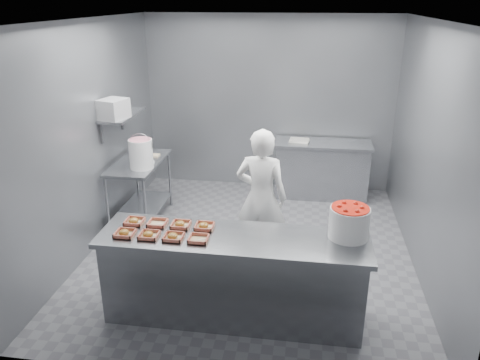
# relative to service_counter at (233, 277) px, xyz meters

# --- Properties ---
(floor) EXTENTS (4.50, 4.50, 0.00)m
(floor) POSITION_rel_service_counter_xyz_m (0.00, 1.35, -0.45)
(floor) COLOR #4C4C51
(floor) RESTS_ON ground
(ceiling) EXTENTS (4.50, 4.50, 0.00)m
(ceiling) POSITION_rel_service_counter_xyz_m (0.00, 1.35, 2.35)
(ceiling) COLOR white
(ceiling) RESTS_ON wall_back
(wall_back) EXTENTS (4.00, 0.04, 2.80)m
(wall_back) POSITION_rel_service_counter_xyz_m (0.00, 3.60, 0.95)
(wall_back) COLOR slate
(wall_back) RESTS_ON ground
(wall_left) EXTENTS (0.04, 4.50, 2.80)m
(wall_left) POSITION_rel_service_counter_xyz_m (-2.00, 1.35, 0.95)
(wall_left) COLOR slate
(wall_left) RESTS_ON ground
(wall_right) EXTENTS (0.04, 4.50, 2.80)m
(wall_right) POSITION_rel_service_counter_xyz_m (2.00, 1.35, 0.95)
(wall_right) COLOR slate
(wall_right) RESTS_ON ground
(service_counter) EXTENTS (2.60, 0.70, 0.90)m
(service_counter) POSITION_rel_service_counter_xyz_m (0.00, 0.00, 0.00)
(service_counter) COLOR slate
(service_counter) RESTS_ON ground
(prep_table) EXTENTS (0.60, 1.20, 0.90)m
(prep_table) POSITION_rel_service_counter_xyz_m (-1.65, 1.95, 0.14)
(prep_table) COLOR slate
(prep_table) RESTS_ON ground
(back_counter) EXTENTS (1.50, 0.60, 0.90)m
(back_counter) POSITION_rel_service_counter_xyz_m (0.90, 3.25, -0.00)
(back_counter) COLOR slate
(back_counter) RESTS_ON ground
(wall_shelf) EXTENTS (0.35, 0.90, 0.03)m
(wall_shelf) POSITION_rel_service_counter_xyz_m (-1.82, 1.95, 1.10)
(wall_shelf) COLOR slate
(wall_shelf) RESTS_ON wall_left
(tray_0) EXTENTS (0.19, 0.18, 0.06)m
(tray_0) POSITION_rel_service_counter_xyz_m (-1.03, -0.13, 0.47)
(tray_0) COLOR tan
(tray_0) RESTS_ON service_counter
(tray_1) EXTENTS (0.19, 0.18, 0.06)m
(tray_1) POSITION_rel_service_counter_xyz_m (-0.79, -0.13, 0.47)
(tray_1) COLOR tan
(tray_1) RESTS_ON service_counter
(tray_2) EXTENTS (0.19, 0.18, 0.06)m
(tray_2) POSITION_rel_service_counter_xyz_m (-0.55, -0.13, 0.47)
(tray_2) COLOR tan
(tray_2) RESTS_ON service_counter
(tray_3) EXTENTS (0.19, 0.18, 0.04)m
(tray_3) POSITION_rel_service_counter_xyz_m (-0.31, -0.13, 0.47)
(tray_3) COLOR tan
(tray_3) RESTS_ON service_counter
(tray_4) EXTENTS (0.19, 0.18, 0.06)m
(tray_4) POSITION_rel_service_counter_xyz_m (-1.03, 0.13, 0.47)
(tray_4) COLOR tan
(tray_4) RESTS_ON service_counter
(tray_5) EXTENTS (0.19, 0.18, 0.04)m
(tray_5) POSITION_rel_service_counter_xyz_m (-0.79, 0.13, 0.47)
(tray_5) COLOR tan
(tray_5) RESTS_ON service_counter
(tray_6) EXTENTS (0.19, 0.18, 0.06)m
(tray_6) POSITION_rel_service_counter_xyz_m (-0.55, 0.13, 0.47)
(tray_6) COLOR tan
(tray_6) RESTS_ON service_counter
(tray_7) EXTENTS (0.19, 0.18, 0.06)m
(tray_7) POSITION_rel_service_counter_xyz_m (-0.31, 0.13, 0.47)
(tray_7) COLOR tan
(tray_7) RESTS_ON service_counter
(worker) EXTENTS (0.65, 0.47, 1.66)m
(worker) POSITION_rel_service_counter_xyz_m (0.15, 1.12, 0.38)
(worker) COLOR white
(worker) RESTS_ON ground
(strawberry_tub) EXTENTS (0.38, 0.38, 0.31)m
(strawberry_tub) POSITION_rel_service_counter_xyz_m (1.08, 0.15, 0.61)
(strawberry_tub) COLOR silver
(strawberry_tub) RESTS_ON service_counter
(glaze_bucket) EXTENTS (0.33, 0.31, 0.48)m
(glaze_bucket) POSITION_rel_service_counter_xyz_m (-1.51, 1.71, 0.65)
(glaze_bucket) COLOR silver
(glaze_bucket) RESTS_ON prep_table
(bucket_lid) EXTENTS (0.38, 0.38, 0.03)m
(bucket_lid) POSITION_rel_service_counter_xyz_m (-1.56, 1.87, 0.46)
(bucket_lid) COLOR silver
(bucket_lid) RESTS_ON prep_table
(rag) EXTENTS (0.15, 0.13, 0.02)m
(rag) POSITION_rel_service_counter_xyz_m (-1.51, 2.22, 0.46)
(rag) COLOR #CCB28C
(rag) RESTS_ON prep_table
(appliance) EXTENTS (0.38, 0.41, 0.25)m
(appliance) POSITION_rel_service_counter_xyz_m (-1.82, 1.68, 1.24)
(appliance) COLOR gray
(appliance) RESTS_ON wall_shelf
(paper_stack) EXTENTS (0.32, 0.25, 0.04)m
(paper_stack) POSITION_rel_service_counter_xyz_m (0.53, 3.25, 0.46)
(paper_stack) COLOR silver
(paper_stack) RESTS_ON back_counter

